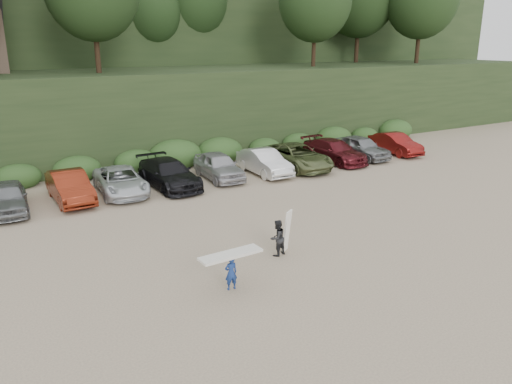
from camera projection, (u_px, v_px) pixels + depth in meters
ground at (288, 240)px, 21.09m from camera, size 120.00×120.00×0.00m
hillside_backdrop at (76, 6)px, 47.33m from camera, size 90.00×41.50×28.00m
parked_cars at (155, 176)px, 28.07m from camera, size 39.49×6.20×1.61m
child_surfer at (231, 265)px, 16.65m from camera, size 2.23×0.73×1.32m
adult_surfer at (278, 237)px, 19.41m from camera, size 1.22×0.73×1.72m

